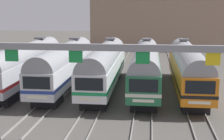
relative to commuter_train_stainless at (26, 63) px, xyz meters
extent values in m
plane|color=#4C4944|center=(8.69, 0.00, -2.69)|extent=(160.00, 160.00, 0.00)
cube|color=gray|center=(-0.72, 17.00, -2.61)|extent=(0.07, 70.00, 0.15)
cube|color=gray|center=(0.72, 17.00, -2.61)|extent=(0.07, 70.00, 0.15)
cube|color=gray|center=(3.63, 17.00, -2.61)|extent=(0.07, 70.00, 0.15)
cube|color=gray|center=(5.06, 17.00, -2.61)|extent=(0.07, 70.00, 0.15)
cube|color=gray|center=(7.97, 17.00, -2.61)|extent=(0.07, 70.00, 0.15)
cube|color=gray|center=(9.41, 17.00, -2.61)|extent=(0.07, 70.00, 0.15)
cube|color=gray|center=(12.32, 17.00, -2.61)|extent=(0.07, 70.00, 0.15)
cube|color=gray|center=(13.75, 17.00, -2.61)|extent=(0.07, 70.00, 0.15)
cube|color=gray|center=(16.66, 17.00, -2.61)|extent=(0.07, 70.00, 0.15)
cube|color=gray|center=(18.10, 17.00, -2.61)|extent=(0.07, 70.00, 0.15)
cube|color=#B2B5BA|center=(0.00, 0.00, -0.46)|extent=(2.85, 18.00, 2.35)
cube|color=#B21E1E|center=(0.00, 0.00, -0.82)|extent=(2.88, 18.02, 0.28)
cylinder|color=gray|center=(0.00, 0.00, 0.71)|extent=(2.74, 17.64, 2.74)
cube|color=black|center=(0.00, -6.30, -2.16)|extent=(2.28, 2.60, 1.05)
cube|color=black|center=(0.00, 6.30, -2.16)|extent=(2.28, 2.60, 1.05)
cube|color=#4C4C51|center=(0.00, 5.04, 2.26)|extent=(1.10, 1.10, 0.20)
cube|color=silver|center=(4.34, 0.00, -0.46)|extent=(2.85, 18.00, 2.35)
cube|color=navy|center=(4.34, 0.00, -0.82)|extent=(2.88, 18.02, 0.28)
cylinder|color=gray|center=(4.34, 0.00, 0.71)|extent=(2.74, 17.64, 2.74)
cube|color=black|center=(4.34, -9.02, 0.01)|extent=(2.28, 0.06, 1.03)
cube|color=silver|center=(4.34, -9.02, -1.21)|extent=(1.71, 0.05, 0.24)
cube|color=black|center=(4.34, -6.30, -2.16)|extent=(2.28, 2.60, 1.05)
cube|color=black|center=(4.34, 6.30, -2.16)|extent=(2.28, 2.60, 1.05)
cube|color=#4C4C51|center=(4.34, 5.04, 2.26)|extent=(1.10, 1.10, 0.20)
cube|color=white|center=(8.69, 0.00, -0.46)|extent=(2.85, 18.00, 2.35)
cube|color=#198C4C|center=(8.69, 0.00, -0.82)|extent=(2.88, 18.02, 0.28)
cylinder|color=gray|center=(8.69, 0.00, 0.71)|extent=(2.74, 17.64, 2.74)
cube|color=black|center=(8.69, -9.02, 0.01)|extent=(2.28, 0.06, 1.03)
cube|color=silver|center=(8.69, -9.02, -1.21)|extent=(1.71, 0.05, 0.24)
cube|color=black|center=(8.69, -6.30, -2.16)|extent=(2.28, 2.60, 1.05)
cube|color=black|center=(8.69, 6.30, -2.16)|extent=(2.28, 2.60, 1.05)
cube|color=#4C4C51|center=(8.69, 5.04, 2.26)|extent=(1.10, 1.10, 0.20)
cube|color=#236B42|center=(13.03, 0.00, -0.46)|extent=(2.85, 18.00, 2.35)
cube|color=silver|center=(13.03, 0.00, -0.82)|extent=(2.88, 18.02, 0.28)
cylinder|color=gray|center=(13.03, 0.00, 0.71)|extent=(2.74, 17.64, 2.74)
cube|color=black|center=(13.03, -9.02, 0.01)|extent=(2.28, 0.06, 1.03)
cube|color=silver|center=(13.03, -9.02, -1.21)|extent=(1.71, 0.05, 0.24)
cube|color=black|center=(13.03, -6.30, -2.16)|extent=(2.28, 2.60, 1.05)
cube|color=black|center=(13.03, 6.30, -2.16)|extent=(2.28, 2.60, 1.05)
cube|color=#4C4C51|center=(13.03, 5.04, 2.26)|extent=(1.10, 1.10, 0.20)
cube|color=orange|center=(17.38, 0.00, -0.46)|extent=(2.85, 18.00, 2.35)
cube|color=black|center=(17.38, 0.00, -0.82)|extent=(2.88, 18.02, 0.28)
cylinder|color=gray|center=(17.38, 0.00, 0.71)|extent=(2.74, 17.64, 2.74)
cube|color=black|center=(17.38, -9.02, 0.01)|extent=(2.28, 0.06, 1.03)
cube|color=silver|center=(17.38, -9.02, -1.21)|extent=(1.71, 0.05, 0.24)
cube|color=black|center=(17.38, -6.30, -2.16)|extent=(2.28, 2.60, 1.05)
cube|color=black|center=(17.38, 6.30, -2.16)|extent=(2.28, 2.60, 1.05)
cube|color=#4C4C51|center=(17.38, 5.04, 2.26)|extent=(1.10, 1.10, 0.20)
cube|color=gray|center=(8.69, -13.50, 3.56)|extent=(22.18, 0.32, 0.44)
cube|color=#198C3F|center=(4.34, -13.50, 2.94)|extent=(0.90, 0.08, 0.80)
cube|color=#198C3F|center=(8.69, -13.50, 2.94)|extent=(0.90, 0.08, 0.80)
cube|color=#198C3F|center=(13.03, -13.50, 2.94)|extent=(0.90, 0.08, 0.80)
cube|color=yellow|center=(17.38, -13.50, 2.94)|extent=(0.90, 0.08, 0.80)
cube|color=gray|center=(14.86, 36.18, 2.63)|extent=(26.78, 10.00, 10.64)
camera|label=1|loc=(13.52, -34.49, 6.23)|focal=53.46mm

